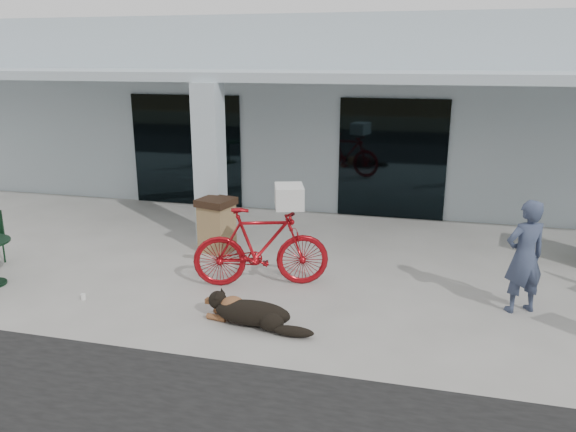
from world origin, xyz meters
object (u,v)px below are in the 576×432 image
(dog, at_px, (253,312))
(person, at_px, (525,257))
(bicycle, at_px, (261,247))
(trash_receptacle, at_px, (217,225))

(dog, bearing_deg, person, 30.94)
(bicycle, distance_m, dog, 1.50)
(bicycle, bearing_deg, trash_receptacle, 25.27)
(bicycle, xyz_separation_m, person, (3.92, 0.00, 0.19))
(person, bearing_deg, dog, -5.62)
(dog, height_order, person, person)
(dog, height_order, trash_receptacle, trash_receptacle)
(bicycle, height_order, trash_receptacle, bicycle)
(person, distance_m, trash_receptacle, 5.42)
(bicycle, relative_size, dog, 1.75)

